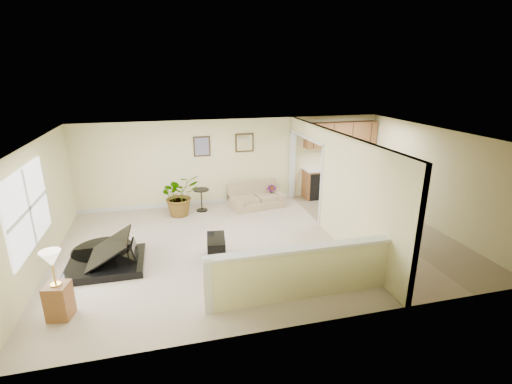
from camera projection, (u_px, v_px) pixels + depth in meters
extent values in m
plane|color=tan|center=(260.00, 243.00, 8.63)|extent=(9.00, 9.00, 0.00)
cube|color=beige|center=(235.00, 161.00, 11.00)|extent=(9.00, 0.04, 2.50)
cube|color=beige|center=(313.00, 253.00, 5.47)|extent=(9.00, 0.04, 2.50)
cube|color=beige|center=(37.00, 209.00, 7.19)|extent=(0.04, 6.00, 2.50)
cube|color=beige|center=(434.00, 178.00, 9.29)|extent=(0.04, 6.00, 2.50)
cube|color=white|center=(261.00, 136.00, 7.85)|extent=(9.00, 6.00, 0.04)
cube|color=tan|center=(381.00, 229.00, 9.36)|extent=(2.70, 6.00, 0.01)
cube|color=beige|center=(361.00, 203.00, 7.55)|extent=(0.12, 3.60, 2.50)
cube|color=beige|center=(308.00, 130.00, 9.97)|extent=(0.12, 2.35, 0.40)
cube|color=beige|center=(303.00, 274.00, 6.40)|extent=(3.30, 0.12, 0.95)
cube|color=silver|center=(304.00, 248.00, 6.24)|extent=(3.40, 0.22, 0.05)
cube|color=silver|center=(208.00, 285.00, 6.00)|extent=(0.14, 0.14, 1.00)
cube|color=white|center=(27.00, 209.00, 6.67)|extent=(0.05, 2.15, 1.45)
cube|color=#382914|center=(202.00, 146.00, 10.60)|extent=(0.48, 0.03, 0.58)
cube|color=#8E5A78|center=(202.00, 147.00, 10.58)|extent=(0.40, 0.01, 0.50)
cube|color=#382914|center=(244.00, 143.00, 10.88)|extent=(0.55, 0.03, 0.55)
cube|color=white|center=(245.00, 143.00, 10.86)|extent=(0.46, 0.01, 0.46)
cube|color=brown|center=(339.00, 182.00, 11.74)|extent=(2.30, 0.60, 0.90)
cube|color=white|center=(340.00, 168.00, 11.60)|extent=(2.36, 0.65, 0.04)
cube|color=black|center=(316.00, 185.00, 11.56)|extent=(0.60, 0.60, 0.84)
cube|color=brown|center=(341.00, 134.00, 11.39)|extent=(2.30, 0.35, 0.75)
cube|color=black|center=(102.00, 232.00, 7.32)|extent=(1.49, 1.29, 0.31)
cylinder|color=black|center=(98.00, 222.00, 7.80)|extent=(1.27, 1.27, 0.31)
cube|color=white|center=(148.00, 229.00, 7.54)|extent=(0.24, 1.02, 0.02)
cube|color=black|center=(96.00, 217.00, 7.30)|extent=(1.18, 1.19, 0.69)
cube|color=black|center=(216.00, 248.00, 7.82)|extent=(0.46, 0.77, 0.49)
cube|color=tan|center=(256.00, 200.00, 10.86)|extent=(1.66, 1.13, 0.43)
cube|color=tan|center=(253.00, 182.00, 11.03)|extent=(1.55, 0.47, 0.45)
cube|color=tan|center=(233.00, 192.00, 10.61)|extent=(0.33, 0.89, 0.16)
cube|color=tan|center=(278.00, 188.00, 10.93)|extent=(0.33, 0.89, 0.16)
cylinder|color=black|center=(202.00, 210.00, 10.60)|extent=(0.32, 0.32, 0.03)
cylinder|color=black|center=(202.00, 200.00, 10.51)|extent=(0.03, 0.03, 0.62)
cylinder|color=black|center=(201.00, 190.00, 10.41)|extent=(0.44, 0.44, 0.03)
cylinder|color=black|center=(181.00, 211.00, 10.28)|extent=(0.33, 0.33, 0.23)
imported|color=#1F4C17|center=(180.00, 195.00, 10.13)|extent=(1.27, 1.19, 1.15)
cylinder|color=black|center=(271.00, 200.00, 11.13)|extent=(0.30, 0.30, 0.21)
imported|color=#1F4C17|center=(271.00, 195.00, 11.08)|extent=(0.42, 0.42, 0.57)
cube|color=brown|center=(59.00, 301.00, 5.93)|extent=(0.41, 0.41, 0.60)
cylinder|color=gold|center=(56.00, 284.00, 5.84)|extent=(0.16, 0.16, 0.02)
cylinder|color=gold|center=(54.00, 273.00, 5.78)|extent=(0.03, 0.03, 0.40)
cone|color=#FFEAD0|center=(51.00, 259.00, 5.70)|extent=(0.32, 0.32, 0.26)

